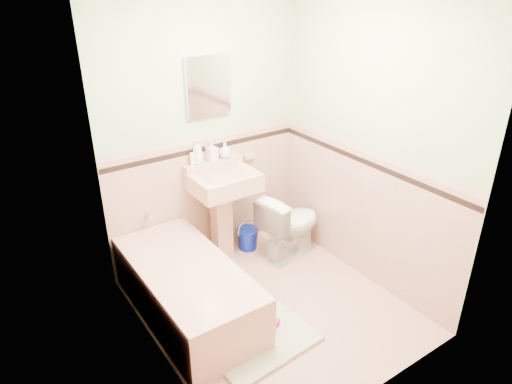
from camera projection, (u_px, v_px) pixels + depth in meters
floor at (272, 307)px, 3.97m from camera, size 2.20×2.20×0.00m
wall_back at (204, 135)px, 4.25m from camera, size 2.50×0.00×2.50m
wall_front at (390, 237)px, 2.61m from camera, size 2.50×0.00×2.50m
wall_left at (148, 209)px, 2.92m from camera, size 0.00×2.50×2.50m
wall_right at (369, 148)px, 3.94m from camera, size 0.00×2.50×2.50m
wainscot_back at (208, 198)px, 4.52m from camera, size 2.00×0.00×2.00m
wainscot_front at (376, 325)px, 2.90m from camera, size 2.00×0.00×2.00m
wainscot_left at (159, 291)px, 3.21m from camera, size 0.00×2.20×2.20m
wainscot_right at (360, 215)px, 4.22m from camera, size 0.00×2.20×2.20m
accent_back at (206, 149)px, 4.29m from camera, size 2.00×0.00×2.00m
accent_front at (385, 255)px, 2.68m from camera, size 2.00×0.00×2.00m
accent_left at (153, 226)px, 2.99m from camera, size 0.00×2.20×2.20m
accent_right at (366, 162)px, 3.99m from camera, size 0.00×2.20×2.20m
cap_back at (205, 138)px, 4.25m from camera, size 2.00×0.00×2.00m
cap_front at (387, 240)px, 2.64m from camera, size 2.00×0.00×2.00m
cap_left at (152, 213)px, 2.95m from camera, size 0.00×2.20×2.20m
cap_right at (367, 151)px, 3.95m from camera, size 0.00×2.20×2.20m
bathtub at (188, 292)px, 3.80m from camera, size 0.70×1.50×0.45m
tub_faucet at (149, 214)px, 4.16m from camera, size 0.04×0.12×0.04m
sink at (225, 218)px, 4.44m from camera, size 0.60×0.49×0.94m
sink_faucet at (215, 167)px, 4.33m from camera, size 0.02×0.02×0.10m
medicine_cabinet at (208, 86)px, 4.06m from camera, size 0.43×0.04×0.54m
soap_dish at (249, 156)px, 4.59m from camera, size 0.11×0.06×0.04m
soap_bottle_left at (197, 152)px, 4.21m from camera, size 0.11×0.11×0.24m
soap_bottle_mid at (212, 151)px, 4.29m from camera, size 0.10×0.10×0.20m
soap_bottle_right at (225, 150)px, 4.37m from camera, size 0.13×0.13×0.15m
tube at (192, 159)px, 4.20m from camera, size 0.04×0.04×0.12m
toilet at (290, 224)px, 4.58m from camera, size 0.72×0.48×0.68m
bucket at (248, 239)px, 4.77m from camera, size 0.29×0.29×0.22m
bath_mat at (261, 342)px, 3.57m from camera, size 0.87×0.61×0.03m
shoe at (272, 325)px, 3.68m from camera, size 0.16×0.11×0.06m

